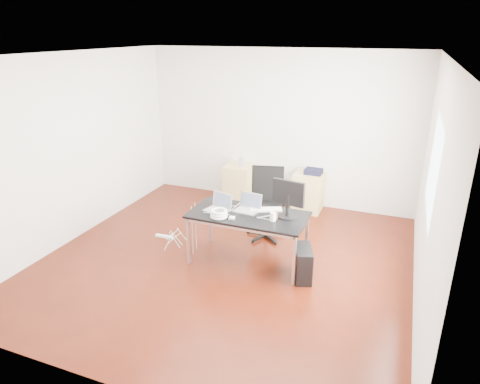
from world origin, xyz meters
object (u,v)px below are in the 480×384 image
(pc_tower, at_px, (303,263))
(filing_cabinet_left, at_px, (239,183))
(desk, at_px, (248,217))
(filing_cabinet_right, at_px, (308,192))
(office_chair, at_px, (267,200))

(pc_tower, bearing_deg, filing_cabinet_left, 109.32)
(desk, distance_m, filing_cabinet_left, 2.36)
(filing_cabinet_right, bearing_deg, desk, -99.68)
(desk, distance_m, office_chair, 0.90)
(desk, relative_size, filing_cabinet_left, 2.29)
(filing_cabinet_right, distance_m, pc_tower, 2.33)
(filing_cabinet_left, bearing_deg, filing_cabinet_right, 0.00)
(desk, bearing_deg, filing_cabinet_right, 80.32)
(filing_cabinet_left, distance_m, pc_tower, 2.91)
(filing_cabinet_right, bearing_deg, office_chair, -107.40)
(office_chair, height_order, filing_cabinet_left, office_chair)
(desk, xyz_separation_m, filing_cabinet_right, (0.36, 2.13, -0.33))
(filing_cabinet_left, relative_size, filing_cabinet_right, 1.00)
(office_chair, distance_m, filing_cabinet_right, 1.32)
(filing_cabinet_left, bearing_deg, pc_tower, -51.74)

